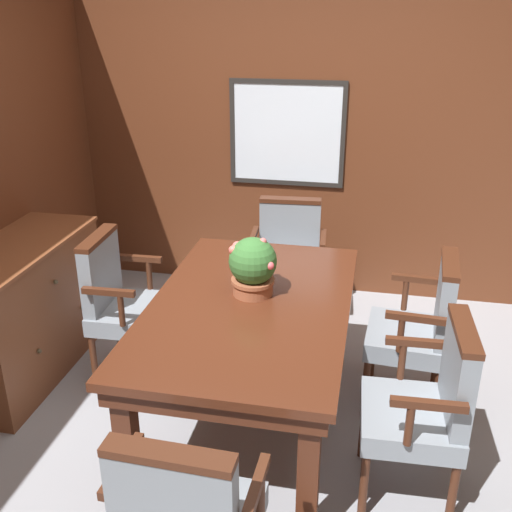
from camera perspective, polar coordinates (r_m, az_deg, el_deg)
ground_plane at (r=3.48m, az=-1.83°, el=-16.26°), size 14.00×14.00×0.00m
wall_back at (r=4.69m, az=3.51°, el=11.02°), size 7.20×0.08×2.45m
dining_table at (r=3.16m, az=-0.55°, el=-6.04°), size 1.02×1.67×0.76m
chair_left_far at (r=3.78m, az=-12.72°, el=-3.97°), size 0.47×0.54×0.93m
chair_right_far at (r=3.53m, az=15.39°, el=-6.33°), size 0.48×0.54×0.93m
chair_right_near at (r=2.91m, az=15.97°, el=-13.30°), size 0.47×0.54×0.93m
chair_head_far at (r=4.27m, az=3.07°, el=-0.17°), size 0.55×0.48×0.93m
potted_plant at (r=3.14m, az=-0.32°, el=-0.98°), size 0.26×0.26×0.32m
sideboard_cabinet at (r=4.01m, az=-21.24°, el=-4.89°), size 0.51×1.24×0.86m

